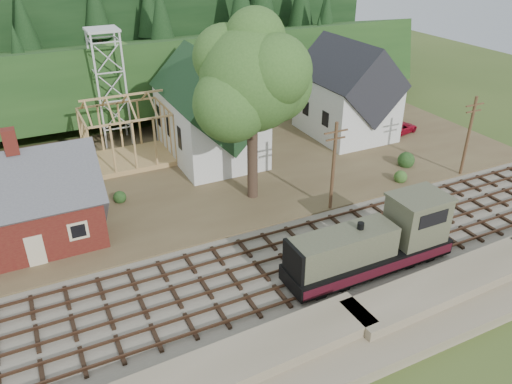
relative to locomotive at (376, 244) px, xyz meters
name	(u,v)px	position (x,y,z in m)	size (l,w,h in m)	color
ground	(288,266)	(-5.16, 3.00, -2.18)	(140.00, 140.00, 0.00)	#384C1E
embankment	(360,345)	(-5.16, -5.50, -2.18)	(64.00, 5.00, 1.60)	#7F7259
railroad_bed	(288,265)	(-5.16, 3.00, -2.10)	(64.00, 11.00, 0.16)	#726B5B
village_flat	(200,167)	(-5.16, 21.00, -2.03)	(64.00, 26.00, 0.30)	brown
hillside	(139,101)	(-5.16, 45.00, -2.18)	(70.00, 28.00, 8.00)	#1E3F19
ridge	(114,74)	(-5.16, 61.00, -2.18)	(80.00, 20.00, 12.00)	black
depot	(27,207)	(-21.16, 14.00, 1.04)	(10.80, 7.41, 9.00)	#511212
church	(210,111)	(-3.16, 22.68, 3.00)	(8.40, 15.17, 13.00)	silver
farmhouse	(347,95)	(12.84, 22.00, 2.69)	(8.40, 10.80, 10.60)	silver
timber_frame	(127,134)	(-11.16, 25.00, 1.09)	(8.20, 6.20, 6.99)	tan
lattice_tower	(105,53)	(-11.16, 31.00, 7.86)	(3.20, 3.20, 12.12)	silver
big_tree	(254,86)	(-2.99, 13.08, 8.04)	(10.90, 8.40, 14.70)	#38281E
telegraph_pole_near	(333,166)	(1.84, 8.20, 2.07)	(2.20, 0.28, 8.00)	#4C331E
telegraph_pole_far	(468,135)	(16.84, 8.20, 2.07)	(2.20, 0.28, 8.00)	#4C331E
locomotive	(376,244)	(0.00, 0.00, 0.00)	(12.36, 3.09, 4.94)	black
car_blue	(81,221)	(-17.61, 14.14, -1.20)	(1.59, 3.94, 1.34)	#5E83C9
car_red	(401,128)	(18.76, 19.17, -1.26)	(2.05, 4.45, 1.24)	#A90D23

